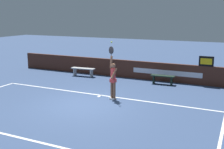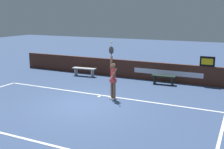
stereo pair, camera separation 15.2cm
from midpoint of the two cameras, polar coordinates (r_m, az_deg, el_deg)
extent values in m
plane|color=navy|center=(11.80, -6.08, -6.15)|extent=(60.00, 60.00, 0.00)
cube|color=white|center=(13.07, -2.61, -4.24)|extent=(10.87, 0.10, 0.00)
cube|color=white|center=(9.15, -18.00, -12.31)|extent=(10.87, 0.10, 0.00)
cube|color=white|center=(9.31, 20.87, -12.08)|extent=(0.10, 5.21, 0.00)
cube|color=white|center=(12.95, -2.92, -4.41)|extent=(0.10, 0.30, 0.00)
cube|color=#452319|center=(16.48, 3.82, 1.06)|extent=(15.59, 0.16, 1.04)
cube|color=silver|center=(15.78, 10.72, 0.37)|extent=(3.88, 0.01, 0.28)
cube|color=black|center=(15.36, 18.41, 2.58)|extent=(0.74, 0.13, 0.52)
cube|color=yellow|center=(15.29, 18.37, 2.55)|extent=(0.58, 0.01, 0.32)
cylinder|color=brown|center=(12.32, 0.11, -3.31)|extent=(0.12, 0.12, 0.81)
cylinder|color=brown|center=(12.41, -0.38, -3.19)|extent=(0.12, 0.12, 0.81)
cube|color=white|center=(12.41, 0.05, -4.98)|extent=(0.17, 0.26, 0.07)
cube|color=white|center=(12.50, -0.44, -4.85)|extent=(0.17, 0.26, 0.07)
cylinder|color=#D5393A|center=(12.20, -0.14, -0.11)|extent=(0.22, 0.22, 0.58)
cube|color=#D5393A|center=(12.25, -0.14, -1.24)|extent=(0.29, 0.26, 0.16)
sphere|color=brown|center=(12.11, -0.14, 1.82)|extent=(0.22, 0.22, 0.22)
cylinder|color=brown|center=(12.16, -0.52, 2.54)|extent=(0.16, 0.13, 0.55)
cylinder|color=brown|center=(12.06, 0.05, 0.23)|extent=(0.20, 0.39, 0.44)
ellipsoid|color=black|center=(12.08, -0.52, 4.97)|extent=(0.32, 0.12, 0.38)
cylinder|color=black|center=(12.11, -0.52, 4.08)|extent=(0.03, 0.03, 0.18)
sphere|color=#C5E137|center=(11.91, -0.46, 6.62)|extent=(0.07, 0.07, 0.07)
cube|color=#ADAEAF|center=(17.03, -6.18, 1.23)|extent=(1.50, 0.47, 0.05)
cube|color=#ADAEAF|center=(17.33, -7.82, 0.58)|extent=(0.08, 0.32, 0.48)
cube|color=#ADAEAF|center=(16.83, -4.46, 0.31)|extent=(0.08, 0.32, 0.48)
cube|color=black|center=(15.22, 10.01, -0.27)|extent=(1.28, 0.43, 0.05)
cube|color=black|center=(15.37, 8.23, -0.96)|extent=(0.08, 0.32, 0.46)
cube|color=black|center=(15.19, 11.75, -1.26)|extent=(0.08, 0.32, 0.46)
camera|label=1|loc=(0.08, -90.36, -0.08)|focal=44.86mm
camera|label=2|loc=(0.08, 89.64, 0.08)|focal=44.86mm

